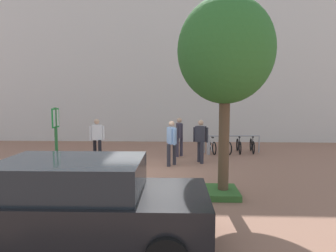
{
  "coord_description": "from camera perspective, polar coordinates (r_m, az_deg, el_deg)",
  "views": [
    {
      "loc": [
        1.14,
        -9.85,
        2.6
      ],
      "look_at": [
        0.66,
        2.45,
        1.39
      ],
      "focal_mm": 31.02,
      "sensor_mm": 36.0,
      "label": 1
    }
  ],
  "objects": [
    {
      "name": "building_facade",
      "position": [
        17.72,
        -1.5,
        13.41
      ],
      "size": [
        28.0,
        1.2,
        10.0
      ],
      "primitive_type": "cube",
      "color": "silver",
      "rests_on": "ground"
    },
    {
      "name": "car_black_suv",
      "position": [
        5.44,
        -16.64,
        -14.47
      ],
      "size": [
        4.32,
        2.06,
        1.54
      ],
      "color": "black",
      "rests_on": "ground"
    },
    {
      "name": "person_suited_navy",
      "position": [
        11.59,
        6.43,
        -2.43
      ],
      "size": [
        0.58,
        0.44,
        1.72
      ],
      "color": "#2D2D38",
      "rests_on": "ground"
    },
    {
      "name": "ground_plane",
      "position": [
        10.26,
        -4.27,
        -9.08
      ],
      "size": [
        60.0,
        60.0,
        0.0
      ],
      "primitive_type": "plane",
      "color": "#936651"
    },
    {
      "name": "bike_at_sign",
      "position": [
        8.63,
        -20.31,
        -9.86
      ],
      "size": [
        1.68,
        0.42,
        0.86
      ],
      "color": "black",
      "rests_on": "ground"
    },
    {
      "name": "bollard_steel",
      "position": [
        13.36,
        7.96,
        -3.69
      ],
      "size": [
        0.16,
        0.16,
        0.9
      ],
      "primitive_type": "cylinder",
      "color": "#ADADB2",
      "rests_on": "ground"
    },
    {
      "name": "tree_sidewalk",
      "position": [
        7.79,
        11.25,
        14.12
      ],
      "size": [
        2.47,
        2.47,
        5.15
      ],
      "color": "brown",
      "rests_on": "ground"
    },
    {
      "name": "parking_sign_post",
      "position": [
        8.34,
        -21.13,
        -2.12
      ],
      "size": [
        0.08,
        0.36,
        2.34
      ],
      "color": "#2D7238",
      "rests_on": "ground"
    },
    {
      "name": "person_casual_tan",
      "position": [
        11.04,
        0.71,
        -2.8
      ],
      "size": [
        0.39,
        0.56,
        1.72
      ],
      "color": "#2D2D38",
      "rests_on": "ground"
    },
    {
      "name": "person_suited_dark",
      "position": [
        12.78,
        2.24,
        -1.65
      ],
      "size": [
        0.32,
        0.6,
        1.72
      ],
      "color": "#383342",
      "rests_on": "ground"
    },
    {
      "name": "planter_strip",
      "position": [
        8.22,
        -11.73,
        -12.36
      ],
      "size": [
        7.0,
        1.1,
        0.16
      ],
      "primitive_type": "cube",
      "color": "#336028",
      "rests_on": "ground"
    },
    {
      "name": "person_shirt_white",
      "position": [
        12.4,
        -13.78,
        -2.03
      ],
      "size": [
        0.58,
        0.37,
        1.72
      ],
      "color": "black",
      "rests_on": "ground"
    },
    {
      "name": "bike_rack_cluster",
      "position": [
        14.02,
        12.46,
        -3.76
      ],
      "size": [
        2.65,
        1.75,
        0.83
      ],
      "color": "#99999E",
      "rests_on": "ground"
    }
  ]
}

